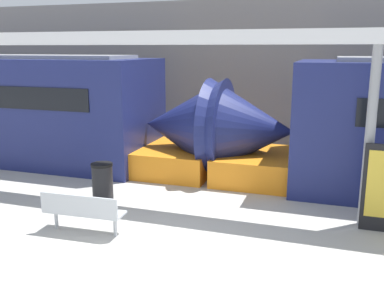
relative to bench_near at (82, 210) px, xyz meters
name	(u,v)px	position (x,y,z in m)	size (l,w,h in m)	color
ground_plane	(136,273)	(1.55, -1.00, -0.48)	(60.00, 60.00, 0.00)	#B2AFA8
station_wall	(251,75)	(1.55, 8.19, 2.02)	(56.00, 0.20, 5.00)	gray
bench_near	(82,210)	(0.00, 0.00, 0.00)	(1.56, 0.51, 0.80)	#ADB2B7
trash_bin	(103,182)	(-0.54, 1.68, -0.03)	(0.49, 0.49, 0.89)	black
support_column_near	(370,139)	(4.98, 2.09, 1.26)	(0.18, 0.18, 3.47)	gray
canopy_beam	(379,36)	(4.98, 2.09, 3.13)	(28.00, 0.60, 0.28)	silver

